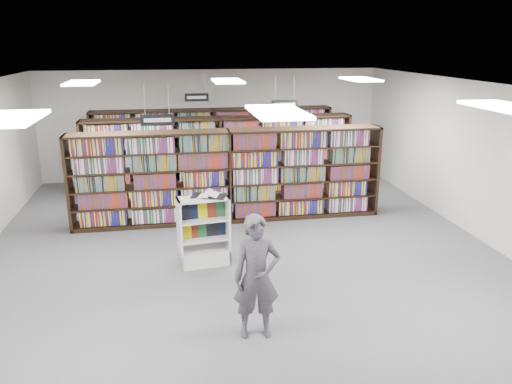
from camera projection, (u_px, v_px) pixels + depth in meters
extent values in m
plane|color=#494A4E|center=(243.00, 254.00, 9.71)|extent=(12.00, 12.00, 0.00)
cube|color=white|center=(241.00, 87.00, 8.78)|extent=(10.00, 12.00, 0.10)
cube|color=silver|center=(212.00, 124.00, 14.90)|extent=(10.00, 0.10, 3.20)
cube|color=silver|center=(486.00, 164.00, 10.07)|extent=(0.10, 12.00, 3.20)
cube|color=black|center=(229.00, 176.00, 11.29)|extent=(7.00, 0.60, 2.10)
cube|color=maroon|center=(229.00, 176.00, 11.29)|extent=(6.88, 0.42, 1.98)
cube|color=black|center=(220.00, 157.00, 13.17)|extent=(7.00, 0.60, 2.10)
cube|color=maroon|center=(220.00, 157.00, 13.17)|extent=(6.88, 0.42, 1.98)
cube|color=black|center=(214.00, 144.00, 14.78)|extent=(7.00, 0.60, 2.10)
cube|color=maroon|center=(214.00, 144.00, 14.78)|extent=(6.88, 0.42, 1.98)
cylinder|color=#B2B2B7|center=(144.00, 99.00, 9.52)|extent=(0.01, 0.01, 0.58)
cylinder|color=#B2B2B7|center=(168.00, 99.00, 9.60)|extent=(0.01, 0.01, 0.58)
cube|color=black|center=(158.00, 120.00, 9.67)|extent=(0.65, 0.02, 0.22)
cube|color=white|center=(158.00, 120.00, 9.66)|extent=(0.52, 0.00, 0.08)
cylinder|color=#B2B2B7|center=(276.00, 88.00, 11.90)|extent=(0.01, 0.01, 0.58)
cylinder|color=#B2B2B7|center=(294.00, 88.00, 11.98)|extent=(0.01, 0.01, 0.58)
cube|color=black|center=(285.00, 105.00, 12.06)|extent=(0.65, 0.02, 0.22)
cube|color=white|center=(285.00, 105.00, 12.05)|extent=(0.52, 0.00, 0.08)
cylinder|color=#B2B2B7|center=(188.00, 83.00, 13.46)|extent=(0.01, 0.01, 0.58)
cylinder|color=#B2B2B7|center=(205.00, 82.00, 13.53)|extent=(0.01, 0.01, 0.58)
cube|color=black|center=(197.00, 97.00, 13.61)|extent=(0.65, 0.02, 0.22)
cube|color=white|center=(197.00, 97.00, 13.60)|extent=(0.52, 0.00, 0.08)
cube|color=white|center=(10.00, 118.00, 5.46)|extent=(0.60, 1.20, 0.04)
cube|color=white|center=(278.00, 112.00, 5.96)|extent=(0.60, 1.20, 0.04)
cube|color=white|center=(503.00, 107.00, 6.46)|extent=(0.60, 1.20, 0.04)
cube|color=white|center=(82.00, 83.00, 10.18)|extent=(0.60, 1.20, 0.04)
cube|color=white|center=(228.00, 81.00, 10.68)|extent=(0.60, 1.20, 0.04)
cube|color=white|center=(360.00, 79.00, 11.18)|extent=(0.60, 1.20, 0.04)
cube|color=silver|center=(205.00, 257.00, 9.26)|extent=(0.97, 0.57, 0.28)
cube|color=silver|center=(180.00, 234.00, 8.99)|extent=(0.10, 0.46, 1.29)
cube|color=silver|center=(227.00, 229.00, 9.24)|extent=(0.10, 0.46, 1.29)
cube|color=silver|center=(201.00, 227.00, 9.31)|extent=(0.92, 0.14, 1.29)
cube|color=silver|center=(203.00, 198.00, 8.93)|extent=(0.97, 0.57, 0.03)
cube|color=silver|center=(204.00, 238.00, 9.15)|extent=(0.89, 0.52, 0.02)
cube|color=silver|center=(203.00, 219.00, 9.05)|extent=(0.89, 0.52, 0.02)
cube|color=black|center=(184.00, 212.00, 8.95)|extent=(0.19, 0.09, 0.28)
cube|color=black|center=(193.00, 212.00, 9.00)|extent=(0.19, 0.09, 0.28)
cube|color=#D6CE08|center=(203.00, 211.00, 9.05)|extent=(0.19, 0.09, 0.28)
cube|color=maroon|center=(212.00, 210.00, 9.10)|extent=(0.19, 0.09, 0.28)
cube|color=#1D5529|center=(221.00, 209.00, 9.15)|extent=(0.19, 0.09, 0.28)
cube|color=#D6CE08|center=(186.00, 232.00, 9.07)|extent=(0.21, 0.08, 0.26)
cube|color=maroon|center=(195.00, 231.00, 9.11)|extent=(0.21, 0.08, 0.26)
cube|color=#1D5529|center=(203.00, 230.00, 9.16)|extent=(0.21, 0.08, 0.26)
cube|color=black|center=(212.00, 229.00, 9.20)|extent=(0.21, 0.08, 0.26)
cube|color=black|center=(220.00, 228.00, 9.25)|extent=(0.21, 0.08, 0.26)
cube|color=black|center=(209.00, 196.00, 9.00)|extent=(0.69, 0.53, 0.01)
cube|color=white|center=(201.00, 196.00, 8.97)|extent=(0.36, 0.39, 0.05)
cube|color=white|center=(217.00, 195.00, 9.02)|extent=(0.36, 0.39, 0.07)
cylinder|color=white|center=(208.00, 193.00, 8.98)|extent=(0.19, 0.33, 0.10)
imported|color=#4F4A55|center=(257.00, 277.00, 6.80)|extent=(0.67, 0.46, 1.78)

